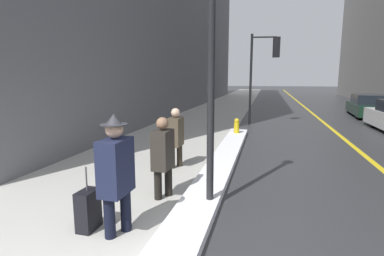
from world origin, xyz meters
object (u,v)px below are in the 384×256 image
object	(u,v)px
pedestrian_trailing	(176,135)
pedestrian_in_glasses	(116,171)
parked_car_dark_green	(369,106)
pedestrian_with_shoulder_bag	(163,154)
fire_hydrant	(237,128)
traffic_light_near	(266,60)
rolling_suitcase	(88,210)
lamp_post	(211,45)

from	to	relation	value
pedestrian_trailing	pedestrian_in_glasses	bearing A→B (deg)	4.01
pedestrian_trailing	parked_car_dark_green	distance (m)	14.40
pedestrian_in_glasses	pedestrian_trailing	world-z (taller)	pedestrian_in_glasses
pedestrian_with_shoulder_bag	fire_hydrant	bearing A→B (deg)	174.56
traffic_light_near	parked_car_dark_green	world-z (taller)	traffic_light_near
pedestrian_in_glasses	parked_car_dark_green	size ratio (longest dim) A/B	0.38
pedestrian_with_shoulder_bag	parked_car_dark_green	world-z (taller)	pedestrian_with_shoulder_bag
traffic_light_near	pedestrian_trailing	xyz separation A→B (m)	(-1.98, -7.57, -2.19)
parked_car_dark_green	rolling_suitcase	bearing A→B (deg)	157.04
lamp_post	pedestrian_in_glasses	xyz separation A→B (m)	(-1.08, -1.20, -1.76)
traffic_light_near	pedestrian_in_glasses	bearing A→B (deg)	-107.13
fire_hydrant	lamp_post	bearing A→B (deg)	-88.29
pedestrian_in_glasses	pedestrian_trailing	bearing A→B (deg)	-175.99
pedestrian_in_glasses	rolling_suitcase	size ratio (longest dim) A/B	1.81
pedestrian_in_glasses	rolling_suitcase	world-z (taller)	pedestrian_in_glasses
lamp_post	fire_hydrant	bearing A→B (deg)	91.71
parked_car_dark_green	pedestrian_with_shoulder_bag	bearing A→B (deg)	156.76
lamp_post	rolling_suitcase	distance (m)	3.10
pedestrian_in_glasses	rolling_suitcase	xyz separation A→B (m)	(-0.47, -0.00, -0.63)
pedestrian_with_shoulder_bag	fire_hydrant	distance (m)	6.19
fire_hydrant	pedestrian_with_shoulder_bag	bearing A→B (deg)	-96.63
lamp_post	rolling_suitcase	size ratio (longest dim) A/B	4.69
traffic_light_near	pedestrian_with_shoulder_bag	bearing A→B (deg)	-107.48
pedestrian_with_shoulder_bag	parked_car_dark_green	size ratio (longest dim) A/B	0.34
traffic_light_near	rolling_suitcase	xyz separation A→B (m)	(-2.29, -10.84, -2.70)
lamp_post	pedestrian_in_glasses	bearing A→B (deg)	-131.85
lamp_post	pedestrian_in_glasses	distance (m)	2.39
pedestrian_in_glasses	parked_car_dark_green	world-z (taller)	pedestrian_in_glasses
traffic_light_near	rolling_suitcase	distance (m)	11.40
pedestrian_with_shoulder_bag	fire_hydrant	size ratio (longest dim) A/B	2.14
parked_car_dark_green	rolling_suitcase	distance (m)	17.39
rolling_suitcase	fire_hydrant	world-z (taller)	rolling_suitcase
traffic_light_near	lamp_post	bearing A→B (deg)	-102.01
pedestrian_with_shoulder_bag	rolling_suitcase	bearing A→B (deg)	-23.66
pedestrian_trailing	pedestrian_with_shoulder_bag	bearing A→B (deg)	11.39
rolling_suitcase	fire_hydrant	bearing A→B (deg)	170.94
pedestrian_in_glasses	pedestrian_with_shoulder_bag	distance (m)	1.41
traffic_light_near	rolling_suitcase	bearing A→B (deg)	-109.55
pedestrian_with_shoulder_bag	traffic_light_near	bearing A→B (deg)	171.32
traffic_light_near	pedestrian_with_shoulder_bag	size ratio (longest dim) A/B	2.77
lamp_post	traffic_light_near	bearing A→B (deg)	85.61
pedestrian_in_glasses	rolling_suitcase	distance (m)	0.79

